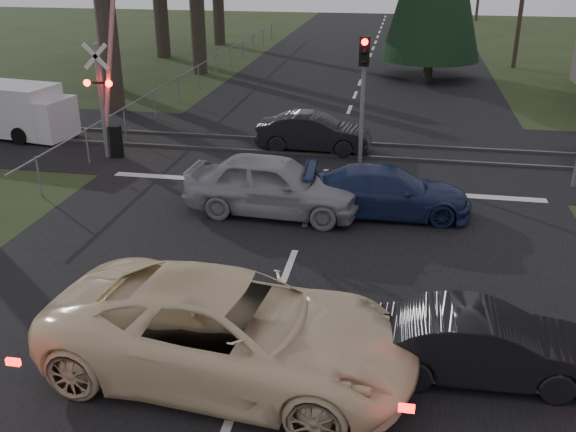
% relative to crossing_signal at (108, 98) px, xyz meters
% --- Properties ---
extents(ground, '(120.00, 120.00, 0.00)m').
position_rel_crossing_signal_xyz_m(ground, '(7.27, -9.79, -2.06)').
color(ground, '#283418').
rests_on(ground, ground).
extents(road, '(14.00, 100.00, 0.01)m').
position_rel_crossing_signal_xyz_m(road, '(7.27, 0.21, -2.05)').
color(road, black).
rests_on(road, ground).
extents(rail_corridor, '(120.00, 8.00, 0.01)m').
position_rel_crossing_signal_xyz_m(rail_corridor, '(7.27, 2.21, -2.05)').
color(rail_corridor, black).
rests_on(rail_corridor, ground).
extents(stop_line, '(13.00, 0.35, 0.00)m').
position_rel_crossing_signal_xyz_m(stop_line, '(7.27, -1.59, -2.05)').
color(stop_line, silver).
rests_on(stop_line, ground).
extents(rail_near, '(120.00, 0.12, 0.10)m').
position_rel_crossing_signal_xyz_m(rail_near, '(7.27, 1.41, -2.01)').
color(rail_near, '#59544C').
rests_on(rail_near, ground).
extents(rail_far, '(120.00, 0.12, 0.10)m').
position_rel_crossing_signal_xyz_m(rail_far, '(7.27, 3.01, -2.01)').
color(rail_far, '#59544C').
rests_on(rail_far, ground).
extents(crossing_signal, '(1.62, 0.38, 6.96)m').
position_rel_crossing_signal_xyz_m(crossing_signal, '(0.00, 0.00, 0.00)').
color(crossing_signal, slate).
rests_on(crossing_signal, ground).
extents(traffic_signal_center, '(0.32, 0.48, 4.10)m').
position_rel_crossing_signal_xyz_m(traffic_signal_center, '(8.27, 0.89, 0.75)').
color(traffic_signal_center, slate).
rests_on(traffic_signal_center, ground).
extents(fence_left, '(0.10, 36.00, 1.20)m').
position_rel_crossing_signal_xyz_m(fence_left, '(-0.53, 12.71, -2.06)').
color(fence_left, slate).
rests_on(fence_left, ground).
extents(cream_coupe, '(6.44, 3.45, 1.72)m').
position_rel_crossing_signal_xyz_m(cream_coupe, '(7.01, -10.83, -1.20)').
color(cream_coupe, '#F9E1B3').
rests_on(cream_coupe, ground).
extents(dark_hatchback, '(3.81, 1.47, 1.24)m').
position_rel_crossing_signal_xyz_m(dark_hatchback, '(11.16, -10.14, -1.44)').
color(dark_hatchback, black).
rests_on(dark_hatchback, ground).
extents(silver_car, '(4.84, 2.20, 1.61)m').
position_rel_crossing_signal_xyz_m(silver_car, '(6.30, -3.79, -1.25)').
color(silver_car, '#96999D').
rests_on(silver_car, ground).
extents(blue_sedan, '(4.51, 2.04, 1.28)m').
position_rel_crossing_signal_xyz_m(blue_sedan, '(9.31, -3.33, -1.42)').
color(blue_sedan, navy).
rests_on(blue_sedan, ground).
extents(dark_car_far, '(3.96, 1.47, 1.29)m').
position_rel_crossing_signal_xyz_m(dark_car_far, '(6.58, 2.01, -1.41)').
color(dark_car_far, black).
rests_on(dark_car_far, ground).
extents(white_van, '(5.22, 2.53, 1.96)m').
position_rel_crossing_signal_xyz_m(white_van, '(-4.90, 1.86, -1.07)').
color(white_van, silver).
rests_on(white_van, ground).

